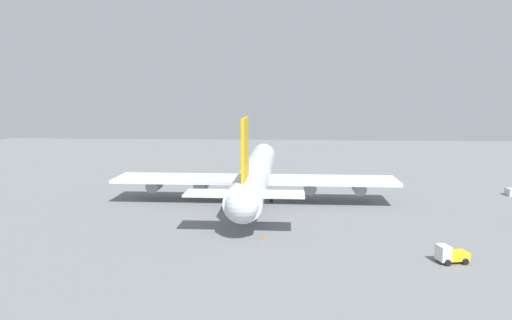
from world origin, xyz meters
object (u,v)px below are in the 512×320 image
object	(u,v)px
cargo_airplane	(256,173)
cargo_container_fore	(511,192)
safety_cone_tail	(263,237)
safety_cone_nose	(261,174)
fuel_truck	(450,254)

from	to	relation	value
cargo_airplane	cargo_container_fore	distance (m)	58.30
cargo_container_fore	safety_cone_tail	bearing A→B (deg)	124.82
cargo_airplane	safety_cone_nose	distance (m)	31.22
safety_cone_nose	safety_cone_tail	size ratio (longest dim) A/B	0.93
cargo_airplane	cargo_container_fore	size ratio (longest dim) A/B	24.68
fuel_truck	cargo_container_fore	distance (m)	54.37
fuel_truck	safety_cone_nose	world-z (taller)	fuel_truck
safety_cone_tail	cargo_container_fore	bearing A→B (deg)	-55.18
safety_cone_tail	safety_cone_nose	bearing A→B (deg)	3.60
safety_cone_nose	safety_cone_tail	distance (m)	60.99
cargo_container_fore	safety_cone_nose	world-z (taller)	cargo_container_fore
safety_cone_nose	safety_cone_tail	bearing A→B (deg)	-176.40
cargo_container_fore	safety_cone_tail	xyz separation A→B (m)	(-37.80, 54.34, -0.42)
cargo_airplane	fuel_truck	size ratio (longest dim) A/B	14.74
cargo_airplane	cargo_container_fore	bearing A→B (deg)	-82.40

